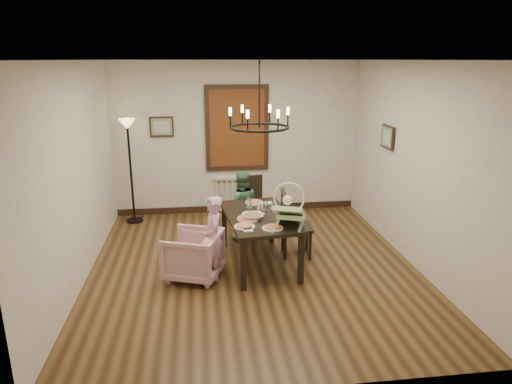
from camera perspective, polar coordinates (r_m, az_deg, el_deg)
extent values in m
cube|color=brown|center=(6.50, -0.31, -9.35)|extent=(4.50, 5.00, 0.01)
cube|color=white|center=(5.86, -0.36, 16.18)|extent=(4.50, 5.00, 0.01)
cube|color=silver|center=(8.46, -2.39, 6.67)|extent=(4.50, 0.01, 2.80)
cube|color=silver|center=(6.18, -21.53, 1.94)|extent=(0.01, 5.00, 2.80)
cube|color=silver|center=(6.67, 19.25, 3.16)|extent=(0.01, 5.00, 2.80)
cube|color=black|center=(6.34, 0.39, -3.10)|extent=(1.03, 1.64, 0.05)
cube|color=black|center=(5.76, -1.61, -9.14)|extent=(0.07, 0.07, 0.68)
cube|color=black|center=(7.06, -3.99, -4.24)|extent=(0.07, 0.07, 0.68)
cube|color=black|center=(5.94, 5.63, -8.38)|extent=(0.07, 0.07, 0.68)
cube|color=black|center=(7.21, 1.96, -3.77)|extent=(0.07, 0.07, 0.68)
imported|color=beige|center=(6.15, -7.85, -7.78)|extent=(0.89, 0.88, 0.64)
imported|color=#DA9ABF|center=(6.05, -5.34, -6.60)|extent=(0.25, 0.36, 0.93)
imported|color=#43704A|center=(7.27, -1.83, -2.48)|extent=(0.47, 0.37, 0.95)
imported|color=white|center=(6.17, -0.42, -3.02)|extent=(0.34, 0.34, 0.08)
cylinder|color=tan|center=(6.15, -0.96, -3.28)|extent=(0.30, 0.30, 0.04)
cylinder|color=silver|center=(6.34, 1.69, -2.28)|extent=(0.06, 0.06, 0.13)
cube|color=maroon|center=(8.39, -2.38, 7.97)|extent=(1.00, 0.03, 1.40)
cube|color=black|center=(8.39, -11.71, 8.00)|extent=(0.42, 0.03, 0.36)
cube|color=black|center=(7.41, 16.11, 6.64)|extent=(0.03, 0.42, 0.36)
torus|color=black|center=(6.04, 0.42, 8.10)|extent=(0.80, 0.80, 0.04)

